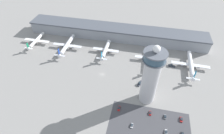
% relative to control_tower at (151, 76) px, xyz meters
% --- Properties ---
extents(ground_plane, '(1000.00, 1000.00, 0.00)m').
position_rel_control_tower_xyz_m(ground_plane, '(-46.50, 21.25, -28.46)').
color(ground_plane, gray).
extents(terminal_building, '(226.49, 25.00, 15.67)m').
position_rel_control_tower_xyz_m(terminal_building, '(-46.50, 91.25, -20.53)').
color(terminal_building, '#9399A3').
rests_on(terminal_building, ground).
extents(control_tower, '(17.66, 17.66, 58.24)m').
position_rel_control_tower_xyz_m(control_tower, '(0.00, 0.00, 0.00)').
color(control_tower, '#BCBCC1').
rests_on(control_tower, ground).
extents(parking_lot_surface, '(64.00, 40.00, 0.01)m').
position_rel_control_tower_xyz_m(parking_lot_surface, '(4.31, -29.02, -28.45)').
color(parking_lot_surface, '#424247').
rests_on(parking_lot_surface, ground).
extents(airplane_gate_alpha, '(32.96, 36.12, 11.78)m').
position_rel_control_tower_xyz_m(airplane_gate_alpha, '(-140.98, 57.67, -24.21)').
color(airplane_gate_alpha, white).
rests_on(airplane_gate_alpha, ground).
extents(airplane_gate_bravo, '(35.87, 42.97, 14.24)m').
position_rel_control_tower_xyz_m(airplane_gate_bravo, '(-99.03, 55.43, -23.66)').
color(airplane_gate_bravo, silver).
rests_on(airplane_gate_bravo, ground).
extents(airplane_gate_charlie, '(30.88, 36.21, 13.57)m').
position_rel_control_tower_xyz_m(airplane_gate_charlie, '(-51.60, 57.22, -24.15)').
color(airplane_gate_charlie, silver).
rests_on(airplane_gate_charlie, ground).
extents(airplane_gate_delta, '(33.58, 42.21, 12.47)m').
position_rel_control_tower_xyz_m(airplane_gate_delta, '(0.22, 52.99, -24.08)').
color(airplane_gate_delta, silver).
rests_on(airplane_gate_delta, ground).
extents(airplane_gate_echo, '(39.52, 44.56, 14.18)m').
position_rel_control_tower_xyz_m(airplane_gate_echo, '(42.93, 50.42, -23.94)').
color(airplane_gate_echo, silver).
rests_on(airplane_gate_echo, ground).
extents(service_truck_catering, '(5.55, 8.24, 2.54)m').
position_rel_control_tower_xyz_m(service_truck_catering, '(-7.19, 16.07, -27.58)').
color(service_truck_catering, black).
rests_on(service_truck_catering, ground).
extents(service_truck_fuel, '(7.74, 3.45, 2.84)m').
position_rel_control_tower_xyz_m(service_truck_fuel, '(23.96, 48.77, -27.47)').
color(service_truck_fuel, black).
rests_on(service_truck_fuel, ground).
extents(car_green_van, '(1.96, 4.80, 1.42)m').
position_rel_control_tower_xyz_m(car_green_van, '(-21.89, -16.01, -27.91)').
color(car_green_van, black).
rests_on(car_green_van, ground).
extents(car_grey_coupe, '(1.84, 4.21, 1.51)m').
position_rel_control_tower_xyz_m(car_grey_coupe, '(4.55, -15.19, -27.87)').
color(car_grey_coupe, black).
rests_on(car_grey_coupe, ground).
extents(car_white_wagon, '(2.04, 4.76, 1.56)m').
position_rel_control_tower_xyz_m(car_white_wagon, '(29.48, -15.85, -27.85)').
color(car_white_wagon, black).
rests_on(car_white_wagon, ground).
extents(car_navy_sedan, '(1.88, 4.19, 1.36)m').
position_rel_control_tower_xyz_m(car_navy_sedan, '(-9.03, -29.54, -27.93)').
color(car_navy_sedan, black).
rests_on(car_navy_sedan, ground).
extents(car_silver_sedan, '(1.88, 4.14, 1.50)m').
position_rel_control_tower_xyz_m(car_silver_sedan, '(16.73, -16.13, -27.88)').
color(car_silver_sedan, black).
rests_on(car_silver_sedan, ground).
extents(car_red_hatchback, '(1.91, 4.32, 1.42)m').
position_rel_control_tower_xyz_m(car_red_hatchback, '(17.24, -29.49, -27.91)').
color(car_red_hatchback, black).
rests_on(car_red_hatchback, ground).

